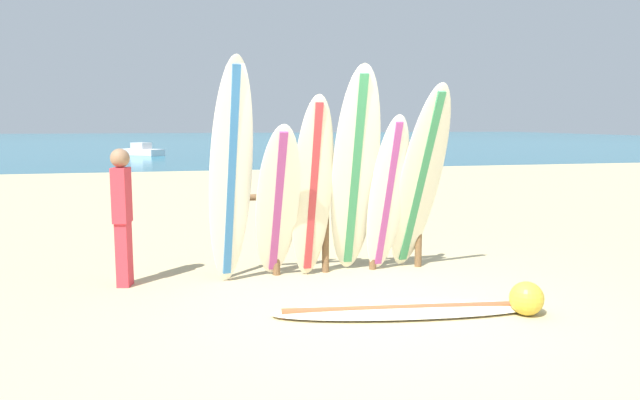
{
  "coord_description": "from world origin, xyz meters",
  "views": [
    {
      "loc": [
        -1.93,
        -5.5,
        1.88
      ],
      "look_at": [
        -0.16,
        1.96,
        0.88
      ],
      "focal_mm": 33.6,
      "sensor_mm": 36.0,
      "label": 1
    }
  ],
  "objects_px": {
    "surfboard_leaning_center": "(355,174)",
    "surfboard_leaning_center_right": "(387,196)",
    "surfboard_lying_on_sand": "(406,310)",
    "beachgoer_standing": "(122,211)",
    "surfboard_rack": "(326,219)",
    "surfboard_leaning_left": "(277,204)",
    "surfboard_leaning_far_left": "(231,174)",
    "small_boat_offshore": "(141,151)",
    "beach_ball": "(527,298)",
    "surfboard_leaning_center_left": "(312,188)",
    "surfboard_leaning_right": "(420,181)"
  },
  "relations": [
    {
      "from": "surfboard_rack",
      "to": "surfboard_leaning_left",
      "type": "distance_m",
      "value": 0.8
    },
    {
      "from": "surfboard_leaning_far_left",
      "to": "surfboard_leaning_center_left",
      "type": "xyz_separation_m",
      "value": [
        0.97,
        0.12,
        -0.2
      ]
    },
    {
      "from": "surfboard_leaning_center_right",
      "to": "surfboard_leaning_far_left",
      "type": "bearing_deg",
      "value": -176.48
    },
    {
      "from": "surfboard_leaning_far_left",
      "to": "beach_ball",
      "type": "xyz_separation_m",
      "value": [
        2.71,
        -1.68,
        -1.13
      ]
    },
    {
      "from": "surfboard_leaning_far_left",
      "to": "surfboard_lying_on_sand",
      "type": "xyz_separation_m",
      "value": [
        1.58,
        -1.36,
        -1.27
      ]
    },
    {
      "from": "surfboard_leaning_center",
      "to": "small_boat_offshore",
      "type": "distance_m",
      "value": 28.7
    },
    {
      "from": "surfboard_leaning_left",
      "to": "surfboard_leaning_center_left",
      "type": "height_order",
      "value": "surfboard_leaning_center_left"
    },
    {
      "from": "surfboard_leaning_far_left",
      "to": "surfboard_leaning_left",
      "type": "height_order",
      "value": "surfboard_leaning_far_left"
    },
    {
      "from": "surfboard_leaning_far_left",
      "to": "surfboard_leaning_center_right",
      "type": "relative_size",
      "value": 1.31
    },
    {
      "from": "surfboard_leaning_left",
      "to": "surfboard_lying_on_sand",
      "type": "distance_m",
      "value": 1.98
    },
    {
      "from": "surfboard_leaning_center",
      "to": "beach_ball",
      "type": "distance_m",
      "value": 2.41
    },
    {
      "from": "surfboard_leaning_right",
      "to": "beach_ball",
      "type": "height_order",
      "value": "surfboard_leaning_right"
    },
    {
      "from": "surfboard_leaning_center",
      "to": "beachgoer_standing",
      "type": "relative_size",
      "value": 1.6
    },
    {
      "from": "surfboard_lying_on_sand",
      "to": "beach_ball",
      "type": "distance_m",
      "value": 1.18
    },
    {
      "from": "surfboard_lying_on_sand",
      "to": "small_boat_offshore",
      "type": "relative_size",
      "value": 1.05
    },
    {
      "from": "beach_ball",
      "to": "surfboard_leaning_right",
      "type": "bearing_deg",
      "value": 103.03
    },
    {
      "from": "surfboard_leaning_left",
      "to": "surfboard_leaning_center",
      "type": "distance_m",
      "value": 0.99
    },
    {
      "from": "surfboard_lying_on_sand",
      "to": "beachgoer_standing",
      "type": "bearing_deg",
      "value": 148.69
    },
    {
      "from": "surfboard_leaning_center",
      "to": "small_boat_offshore",
      "type": "relative_size",
      "value": 0.97
    },
    {
      "from": "surfboard_rack",
      "to": "small_boat_offshore",
      "type": "bearing_deg",
      "value": 97.64
    },
    {
      "from": "surfboard_lying_on_sand",
      "to": "surfboard_rack",
      "type": "bearing_deg",
      "value": 102.02
    },
    {
      "from": "surfboard_leaning_center_right",
      "to": "beach_ball",
      "type": "height_order",
      "value": "surfboard_leaning_center_right"
    },
    {
      "from": "surfboard_leaning_far_left",
      "to": "surfboard_leaning_center_right",
      "type": "distance_m",
      "value": 1.93
    },
    {
      "from": "surfboard_leaning_center_right",
      "to": "surfboard_leaning_right",
      "type": "xyz_separation_m",
      "value": [
        0.4,
        -0.04,
        0.18
      ]
    },
    {
      "from": "small_boat_offshore",
      "to": "surfboard_leaning_left",
      "type": "bearing_deg",
      "value": -83.78
    },
    {
      "from": "surfboard_leaning_left",
      "to": "beach_ball",
      "type": "bearing_deg",
      "value": -38.68
    },
    {
      "from": "surfboard_leaning_center",
      "to": "surfboard_leaning_center_right",
      "type": "height_order",
      "value": "surfboard_leaning_center"
    },
    {
      "from": "surfboard_leaning_right",
      "to": "small_boat_offshore",
      "type": "height_order",
      "value": "surfboard_leaning_right"
    },
    {
      "from": "surfboard_leaning_left",
      "to": "surfboard_leaning_center_left",
      "type": "xyz_separation_m",
      "value": [
        0.43,
        0.06,
        0.16
      ]
    },
    {
      "from": "surfboard_leaning_center_right",
      "to": "surfboard_leaning_left",
      "type": "bearing_deg",
      "value": -177.66
    },
    {
      "from": "surfboard_leaning_far_left",
      "to": "surfboard_leaning_left",
      "type": "xyz_separation_m",
      "value": [
        0.54,
        0.06,
        -0.36
      ]
    },
    {
      "from": "surfboard_lying_on_sand",
      "to": "beach_ball",
      "type": "xyz_separation_m",
      "value": [
        1.13,
        -0.32,
        0.13
      ]
    },
    {
      "from": "surfboard_lying_on_sand",
      "to": "surfboard_leaning_center_right",
      "type": "bearing_deg",
      "value": 77.73
    },
    {
      "from": "beachgoer_standing",
      "to": "surfboard_leaning_right",
      "type": "bearing_deg",
      "value": -4.26
    },
    {
      "from": "surfboard_leaning_left",
      "to": "beachgoer_standing",
      "type": "height_order",
      "value": "surfboard_leaning_left"
    },
    {
      "from": "surfboard_leaning_center_left",
      "to": "surfboard_leaning_right",
      "type": "relative_size",
      "value": 0.94
    },
    {
      "from": "small_boat_offshore",
      "to": "beach_ball",
      "type": "height_order",
      "value": "small_boat_offshore"
    },
    {
      "from": "surfboard_leaning_right",
      "to": "surfboard_leaning_center",
      "type": "bearing_deg",
      "value": 179.96
    },
    {
      "from": "surfboard_leaning_center",
      "to": "surfboard_leaning_center_right",
      "type": "distance_m",
      "value": 0.51
    },
    {
      "from": "surfboard_lying_on_sand",
      "to": "small_boat_offshore",
      "type": "height_order",
      "value": "small_boat_offshore"
    },
    {
      "from": "surfboard_lying_on_sand",
      "to": "small_boat_offshore",
      "type": "distance_m",
      "value": 30.12
    },
    {
      "from": "surfboard_leaning_far_left",
      "to": "surfboard_leaning_center_left",
      "type": "relative_size",
      "value": 1.18
    },
    {
      "from": "beachgoer_standing",
      "to": "small_boat_offshore",
      "type": "height_order",
      "value": "beachgoer_standing"
    },
    {
      "from": "surfboard_leaning_center_left",
      "to": "small_boat_offshore",
      "type": "relative_size",
      "value": 0.84
    },
    {
      "from": "surfboard_rack",
      "to": "surfboard_leaning_center_left",
      "type": "relative_size",
      "value": 1.18
    },
    {
      "from": "surfboard_rack",
      "to": "surfboard_leaning_center_left",
      "type": "height_order",
      "value": "surfboard_leaning_center_left"
    },
    {
      "from": "surfboard_rack",
      "to": "beachgoer_standing",
      "type": "distance_m",
      "value": 2.42
    },
    {
      "from": "surfboard_leaning_left",
      "to": "beachgoer_standing",
      "type": "bearing_deg",
      "value": 171.12
    },
    {
      "from": "surfboard_leaning_center_left",
      "to": "surfboard_leaning_right",
      "type": "distance_m",
      "value": 1.34
    },
    {
      "from": "surfboard_leaning_far_left",
      "to": "surfboard_lying_on_sand",
      "type": "height_order",
      "value": "surfboard_leaning_far_left"
    }
  ]
}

